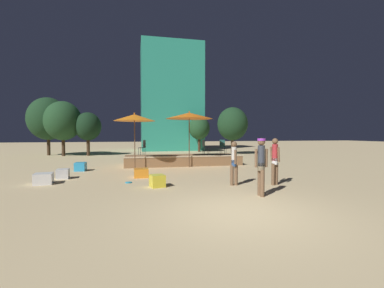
# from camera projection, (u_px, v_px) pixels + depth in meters

# --- Properties ---
(ground_plane) EXTENTS (120.00, 120.00, 0.00)m
(ground_plane) POSITION_uv_depth(u_px,v_px,m) (239.00, 213.00, 6.19)
(ground_plane) COLOR #D1B784
(wooden_deck) EXTENTS (7.05, 2.54, 0.64)m
(wooden_deck) POSITION_uv_depth(u_px,v_px,m) (182.00, 160.00, 16.14)
(wooden_deck) COLOR olive
(wooden_deck) RESTS_ON ground
(patio_umbrella_0) EXTENTS (2.68, 2.68, 3.22)m
(patio_umbrella_0) POSITION_uv_depth(u_px,v_px,m) (189.00, 116.00, 14.69)
(patio_umbrella_0) COLOR brown
(patio_umbrella_0) RESTS_ON ground
(patio_umbrella_1) EXTENTS (2.22, 2.22, 3.05)m
(patio_umbrella_1) POSITION_uv_depth(u_px,v_px,m) (135.00, 118.00, 13.73)
(patio_umbrella_1) COLOR brown
(patio_umbrella_1) RESTS_ON ground
(cube_seat_0) EXTENTS (0.58, 0.58, 0.44)m
(cube_seat_0) POSITION_uv_depth(u_px,v_px,m) (157.00, 181.00, 9.24)
(cube_seat_0) COLOR yellow
(cube_seat_0) RESTS_ON ground
(cube_seat_1) EXTENTS (0.51, 0.51, 0.42)m
(cube_seat_1) POSITION_uv_depth(u_px,v_px,m) (63.00, 174.00, 10.91)
(cube_seat_1) COLOR white
(cube_seat_1) RESTS_ON ground
(cube_seat_2) EXTENTS (0.55, 0.55, 0.44)m
(cube_seat_2) POSITION_uv_depth(u_px,v_px,m) (81.00, 167.00, 13.25)
(cube_seat_2) COLOR #2D9EDB
(cube_seat_2) RESTS_ON ground
(cube_seat_3) EXTENTS (0.62, 0.62, 0.39)m
(cube_seat_3) POSITION_uv_depth(u_px,v_px,m) (141.00, 173.00, 11.32)
(cube_seat_3) COLOR orange
(cube_seat_3) RESTS_ON ground
(cube_seat_4) EXTENTS (0.71, 0.71, 0.42)m
(cube_seat_4) POSITION_uv_depth(u_px,v_px,m) (44.00, 179.00, 9.75)
(cube_seat_4) COLOR white
(cube_seat_4) RESTS_ON ground
(person_0) EXTENTS (0.29, 0.47, 1.75)m
(person_0) POSITION_uv_depth(u_px,v_px,m) (275.00, 159.00, 9.57)
(person_0) COLOR brown
(person_0) RESTS_ON ground
(person_1) EXTENTS (0.29, 0.42, 1.64)m
(person_1) POSITION_uv_depth(u_px,v_px,m) (234.00, 162.00, 9.51)
(person_1) COLOR brown
(person_1) RESTS_ON ground
(person_2) EXTENTS (0.43, 0.30, 1.78)m
(person_2) POSITION_uv_depth(u_px,v_px,m) (261.00, 163.00, 7.84)
(person_2) COLOR brown
(person_2) RESTS_ON ground
(bistro_chair_0) EXTENTS (0.40, 0.40, 0.90)m
(bistro_chair_0) POSITION_uv_depth(u_px,v_px,m) (205.00, 145.00, 16.72)
(bistro_chair_0) COLOR #47474C
(bistro_chair_0) RESTS_ON wooden_deck
(bistro_chair_1) EXTENTS (0.45, 0.44, 0.90)m
(bistro_chair_1) POSITION_uv_depth(u_px,v_px,m) (143.00, 146.00, 15.50)
(bistro_chair_1) COLOR #2D3338
(bistro_chair_1) RESTS_ON wooden_deck
(bistro_chair_2) EXTENTS (0.48, 0.48, 0.90)m
(bistro_chair_2) POSITION_uv_depth(u_px,v_px,m) (223.00, 145.00, 16.64)
(bistro_chair_2) COLOR #1E4C47
(bistro_chair_2) RESTS_ON wooden_deck
(frisbee_disc) EXTENTS (0.25, 0.25, 0.03)m
(frisbee_disc) POSITION_uv_depth(u_px,v_px,m) (129.00, 182.00, 10.00)
(frisbee_disc) COLOR #33B2D8
(frisbee_disc) RESTS_ON ground
(background_tree_0) EXTENTS (3.46, 3.46, 5.19)m
(background_tree_0) POSITION_uv_depth(u_px,v_px,m) (48.00, 119.00, 22.97)
(background_tree_0) COLOR #3D2B1C
(background_tree_0) RESTS_ON ground
(background_tree_1) EXTENTS (2.25, 2.25, 3.82)m
(background_tree_1) POSITION_uv_depth(u_px,v_px,m) (88.00, 127.00, 22.54)
(background_tree_1) COLOR #3D2B1C
(background_tree_1) RESTS_ON ground
(background_tree_2) EXTENTS (2.84, 2.84, 4.43)m
(background_tree_2) POSITION_uv_depth(u_px,v_px,m) (233.00, 124.00, 24.16)
(background_tree_2) COLOR #3D2B1C
(background_tree_2) RESTS_ON ground
(background_tree_3) EXTENTS (2.25, 2.25, 3.80)m
(background_tree_3) POSITION_uv_depth(u_px,v_px,m) (199.00, 128.00, 27.61)
(background_tree_3) COLOR #3D2B1C
(background_tree_3) RESTS_ON ground
(background_tree_4) EXTENTS (3.09, 3.09, 4.76)m
(background_tree_4) POSITION_uv_depth(u_px,v_px,m) (63.00, 121.00, 22.26)
(background_tree_4) COLOR #3D2B1C
(background_tree_4) RESTS_ON ground
(distant_building) EXTENTS (7.06, 4.96, 12.43)m
(distant_building) POSITION_uv_depth(u_px,v_px,m) (171.00, 98.00, 30.67)
(distant_building) COLOR teal
(distant_building) RESTS_ON ground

